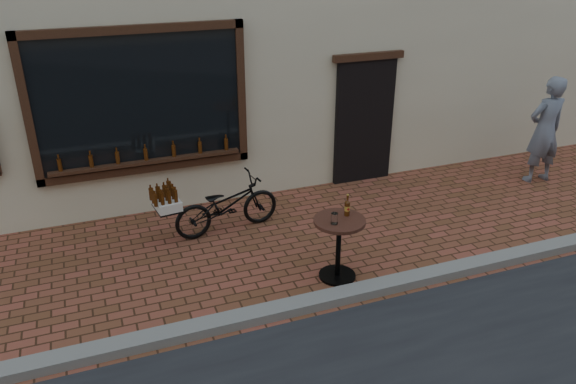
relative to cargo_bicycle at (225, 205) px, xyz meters
name	(u,v)px	position (x,y,z in m)	size (l,w,h in m)	color
ground	(352,308)	(0.94, -2.43, -0.44)	(90.00, 90.00, 0.00)	brown
kerb	(345,295)	(0.94, -2.23, -0.38)	(90.00, 0.25, 0.12)	slate
cargo_bicycle	(225,205)	(0.00, 0.00, 0.00)	(1.97, 0.78, 0.92)	black
bistro_table	(339,236)	(1.06, -1.74, 0.17)	(0.67, 0.67, 1.15)	black
pedestrian	(545,130)	(5.84, -0.14, 0.52)	(0.70, 0.46, 1.93)	slate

